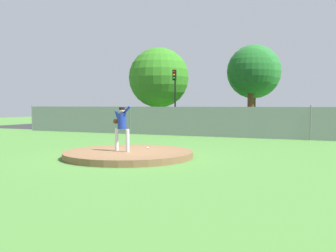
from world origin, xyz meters
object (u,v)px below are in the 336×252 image
Objects in this scene: pitcher_youth at (122,124)px; parked_car_burgundy at (200,120)px; baseball at (148,148)px; traffic_cone_orange at (291,131)px; parked_car_white at (233,120)px; parked_car_slate at (109,118)px; traffic_light_near at (175,88)px.

pitcher_youth is 15.08m from parked_car_burgundy.
traffic_cone_orange is at bearing 71.32° from baseball.
parked_car_white is at bearing 161.09° from traffic_cone_orange.
parked_car_slate is (-9.94, 14.61, -0.39)m from pitcher_youth.
parked_car_slate is at bearing -136.01° from traffic_light_near.
traffic_light_near reaches higher than traffic_cone_orange.
parked_car_burgundy is 2.61m from parked_car_white.
parked_car_slate reaches higher than baseball.
parked_car_white reaches higher than baseball.
baseball is 0.13× the size of traffic_cone_orange.
parked_car_burgundy is 5.78m from traffic_light_near.
parked_car_slate is 10.35m from parked_car_white.
baseball is (0.50, 1.10, -0.96)m from pitcher_youth.
traffic_cone_orange is (14.48, -1.54, -0.57)m from parked_car_slate.
traffic_cone_orange is 12.14m from traffic_light_near.
parked_car_slate is at bearing 179.30° from parked_car_white.
parked_car_white is 0.94× the size of traffic_light_near.
parked_car_burgundy reaches higher than traffic_cone_orange.
parked_car_burgundy is 6.98m from traffic_cone_orange.
traffic_cone_orange is at bearing -15.47° from parked_car_burgundy.
pitcher_youth reaches higher than baseball.
pitcher_youth is 22.65× the size of baseball.
baseball is 0.02× the size of parked_car_slate.
traffic_cone_orange is at bearing -28.22° from traffic_light_near.
parked_car_white is at bearing 88.40° from pitcher_youth.
parked_car_burgundy is (-2.66, 13.82, 0.55)m from baseball.
parked_car_white is (0.40, 14.48, -0.40)m from pitcher_youth.
parked_car_burgundy is 7.57× the size of traffic_cone_orange.
pitcher_youth is 13.86m from traffic_cone_orange.
parked_car_white reaches higher than traffic_cone_orange.
traffic_light_near is (-10.34, 5.55, 3.13)m from traffic_cone_orange.
parked_car_slate is 7.78m from parked_car_burgundy.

